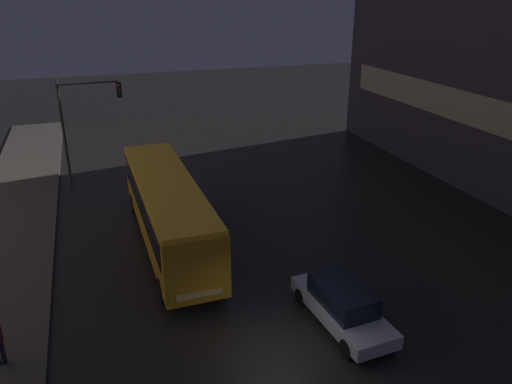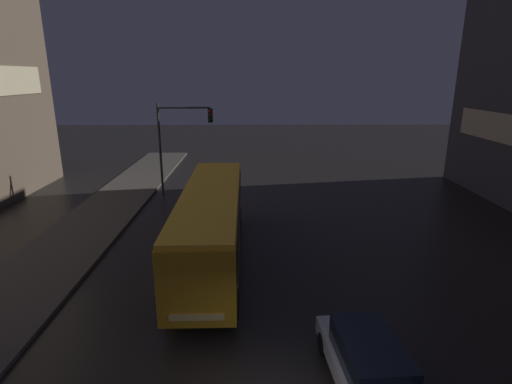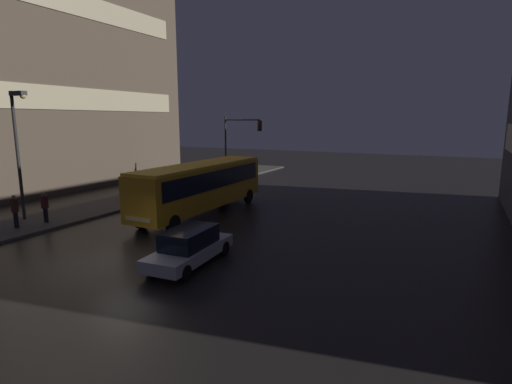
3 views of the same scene
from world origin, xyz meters
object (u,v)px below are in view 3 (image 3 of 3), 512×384
object	(u,v)px
pedestrian_mid	(15,209)
traffic_light_main	(238,139)
street_lamp_sidewalk	(18,135)
bus_near	(201,183)
pedestrian_near	(45,204)
car_taxi	(190,246)

from	to	relation	value
pedestrian_mid	traffic_light_main	bearing A→B (deg)	-23.97
traffic_light_main	street_lamp_sidewalk	world-z (taller)	street_lamp_sidewalk
bus_near	pedestrian_near	world-z (taller)	bus_near
car_taxi	pedestrian_near	size ratio (longest dim) A/B	2.64
bus_near	car_taxi	bearing A→B (deg)	120.58
pedestrian_near	traffic_light_main	bearing A→B (deg)	75.29
street_lamp_sidewalk	pedestrian_mid	bearing A→B (deg)	-48.91
bus_near	pedestrian_mid	bearing A→B (deg)	48.01
car_taxi	pedestrian_mid	bearing A→B (deg)	-3.92
car_taxi	pedestrian_mid	distance (m)	11.54
pedestrian_near	street_lamp_sidewalk	bearing A→B (deg)	179.08
bus_near	traffic_light_main	size ratio (longest dim) A/B	1.87
traffic_light_main	street_lamp_sidewalk	distance (m)	17.29
pedestrian_near	street_lamp_sidewalk	distance (m)	4.18
car_taxi	street_lamp_sidewalk	distance (m)	13.52
street_lamp_sidewalk	bus_near	bearing A→B (deg)	38.51
bus_near	car_taxi	xyz separation A→B (m)	(4.74, -7.75, -1.21)
pedestrian_near	car_taxi	bearing A→B (deg)	-10.88
pedestrian_mid	traffic_light_main	xyz separation A→B (m)	(3.68, 17.97, 3.02)
pedestrian_near	pedestrian_mid	distance (m)	1.53
bus_near	car_taxi	world-z (taller)	bus_near
car_taxi	street_lamp_sidewalk	bearing A→B (deg)	-10.20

